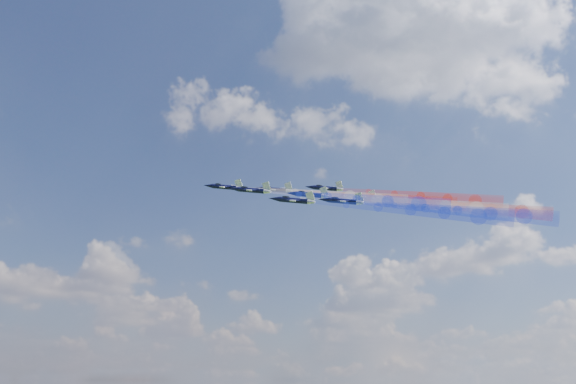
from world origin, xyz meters
TOP-DOWN VIEW (x-y plane):
  - jet_lead at (-10.59, -2.41)m, footprint 13.16×13.54m
  - trail_lead at (3.54, -21.94)m, footprint 26.24×34.49m
  - jet_inner_left at (-12.05, -15.22)m, footprint 13.16×13.54m
  - trail_inner_left at (2.08, -34.75)m, footprint 26.24×34.49m
  - jet_inner_right at (0.93, -7.39)m, footprint 13.16×13.54m
  - trail_inner_right at (15.06, -26.91)m, footprint 26.24×34.49m
  - jet_outer_left at (-11.58, -29.49)m, footprint 13.16×13.54m
  - trail_outer_left at (2.55, -49.02)m, footprint 26.24×34.49m
  - jet_center_third at (0.25, -20.99)m, footprint 13.16×13.54m
  - trail_center_third at (14.38, -40.51)m, footprint 26.24×34.49m
  - jet_outer_right at (15.63, -10.26)m, footprint 13.16×13.54m
  - trail_outer_right at (29.75, -29.79)m, footprint 26.24×34.49m
  - jet_rear_left at (0.01, -32.32)m, footprint 13.16×13.54m
  - trail_rear_left at (14.14, -51.84)m, footprint 26.24×34.49m
  - jet_rear_right at (13.15, -23.97)m, footprint 13.16×13.54m
  - trail_rear_right at (27.28, -43.49)m, footprint 26.24×34.49m

SIDE VIEW (x-z plane):
  - trail_outer_left at x=2.55m, z-range 115.52..125.63m
  - trail_rear_left at x=14.14m, z-range 116.71..126.82m
  - jet_outer_left at x=-11.58m, z-range 120.85..127.46m
  - jet_rear_left at x=0.01m, z-range 122.04..128.65m
  - trail_center_third at x=14.38m, z-range 120.52..130.63m
  - trail_inner_left at x=2.08m, z-range 120.66..130.76m
  - trail_rear_right at x=27.28m, z-range 121.25..131.36m
  - jet_center_third at x=0.25m, z-range 125.85..132.46m
  - jet_inner_left at x=-12.05m, z-range 125.98..132.59m
  - trail_lead at x=3.54m, z-range 124.44..134.54m
  - trail_inner_right at x=15.06m, z-range 124.72..134.82m
  - jet_rear_right at x=13.15m, z-range 126.57..133.18m
  - trail_outer_right at x=29.75m, z-range 127.12..137.23m
  - jet_lead at x=-10.59m, z-range 129.76..136.37m
  - jet_inner_right at x=0.93m, z-range 130.04..136.65m
  - jet_outer_right at x=15.63m, z-range 132.45..139.06m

